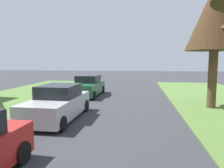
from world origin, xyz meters
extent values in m
cylinder|color=brown|center=(5.61, 15.79, 1.66)|extent=(0.48, 0.48, 3.22)
cone|color=#47301C|center=(5.61, 15.79, 5.18)|extent=(3.11, 3.11, 3.81)
cylinder|color=brown|center=(6.07, 15.87, 3.78)|extent=(0.40, 1.12, 1.17)
cylinder|color=brown|center=(5.30, 16.17, 3.84)|extent=(1.03, 0.88, 1.28)
cylinder|color=black|center=(-1.45, 8.26, 0.30)|extent=(0.21, 0.60, 0.60)
cube|color=#BCBCC1|center=(-2.19, 12.52, 0.59)|extent=(1.91, 4.44, 0.85)
cube|color=black|center=(-2.18, 12.74, 1.29)|extent=(1.64, 2.06, 0.56)
cylinder|color=black|center=(-1.35, 10.85, 0.30)|extent=(0.21, 0.60, 0.60)
cylinder|color=black|center=(-3.09, 10.89, 0.30)|extent=(0.21, 0.60, 0.60)
cylinder|color=black|center=(-1.29, 14.15, 0.30)|extent=(0.21, 0.60, 0.60)
cylinder|color=black|center=(-3.02, 14.19, 0.30)|extent=(0.21, 0.60, 0.60)
cube|color=#28663D|center=(-2.45, 19.16, 0.59)|extent=(1.91, 4.44, 0.85)
cube|color=black|center=(-2.44, 19.38, 1.29)|extent=(1.64, 2.06, 0.56)
cylinder|color=black|center=(-1.61, 17.49, 0.30)|extent=(0.21, 0.60, 0.60)
cylinder|color=black|center=(-3.35, 17.53, 0.30)|extent=(0.21, 0.60, 0.60)
cylinder|color=black|center=(-1.54, 20.79, 0.30)|extent=(0.21, 0.60, 0.60)
cylinder|color=black|center=(-3.28, 20.82, 0.30)|extent=(0.21, 0.60, 0.60)
camera|label=1|loc=(1.60, 3.35, 2.70)|focal=33.79mm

